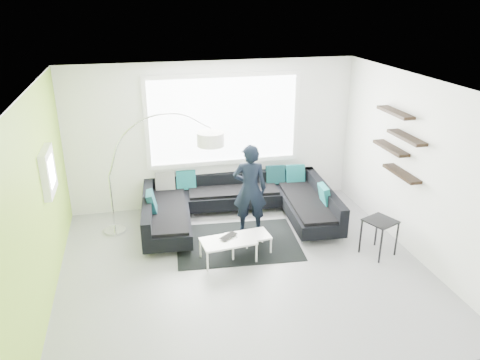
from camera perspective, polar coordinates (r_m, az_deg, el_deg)
The scene contains 9 objects.
ground at distance 7.32m, azimuth 0.46°, elevation -10.67°, with size 5.50×5.50×0.00m, color gray.
room_shell at distance 6.72m, azimuth 0.41°, elevation 3.43°, with size 5.54×5.04×2.82m.
sectional_sofa at distance 8.49m, azimuth -0.19°, elevation -3.31°, with size 3.53×2.33×0.73m.
rug at distance 7.98m, azimuth -0.31°, elevation -7.60°, with size 2.04×1.48×0.01m, color black.
coffee_table at distance 7.54m, azimuth -0.20°, elevation -8.04°, with size 1.07×0.62×0.35m, color white.
arc_lamp at distance 8.19m, azimuth -15.70°, elevation 0.50°, with size 2.00×0.83×2.13m, color white, non-canonical shape.
side_table at distance 7.84m, azimuth 16.54°, elevation -6.71°, with size 0.44×0.44×0.60m, color black.
person at distance 8.03m, azimuth 1.20°, elevation -1.10°, with size 0.65×0.50×1.60m, color black.
laptop at distance 7.40m, azimuth -1.13°, elevation -7.00°, with size 0.38×0.36×0.03m, color black.
Camera 1 is at (-1.46, -5.99, 3.95)m, focal length 35.00 mm.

